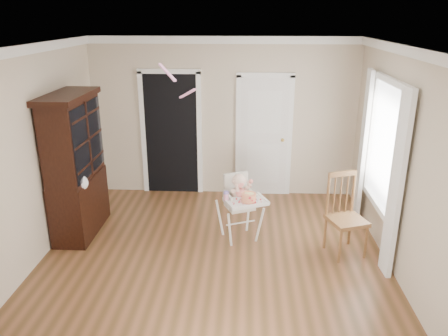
# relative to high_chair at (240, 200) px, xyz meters

# --- Properties ---
(floor) EXTENTS (5.00, 5.00, 0.00)m
(floor) POSITION_rel_high_chair_xyz_m (-0.33, -0.79, -0.59)
(floor) COLOR #55391D
(floor) RESTS_ON ground
(ceiling) EXTENTS (5.00, 5.00, 0.00)m
(ceiling) POSITION_rel_high_chair_xyz_m (-0.33, -0.79, 2.11)
(ceiling) COLOR white
(ceiling) RESTS_ON wall_back
(wall_back) EXTENTS (4.50, 0.00, 4.50)m
(wall_back) POSITION_rel_high_chair_xyz_m (-0.33, 1.71, 0.76)
(wall_back) COLOR #C2AE97
(wall_back) RESTS_ON floor
(wall_left) EXTENTS (0.00, 5.00, 5.00)m
(wall_left) POSITION_rel_high_chair_xyz_m (-2.58, -0.79, 0.76)
(wall_left) COLOR #C2AE97
(wall_left) RESTS_ON floor
(wall_right) EXTENTS (0.00, 5.00, 5.00)m
(wall_right) POSITION_rel_high_chair_xyz_m (1.92, -0.79, 0.76)
(wall_right) COLOR #C2AE97
(wall_right) RESTS_ON floor
(crown_molding) EXTENTS (4.50, 5.00, 0.12)m
(crown_molding) POSITION_rel_high_chair_xyz_m (-0.33, -0.79, 2.05)
(crown_molding) COLOR white
(crown_molding) RESTS_ON ceiling
(doorway) EXTENTS (1.06, 0.05, 2.22)m
(doorway) POSITION_rel_high_chair_xyz_m (-1.23, 1.69, 0.52)
(doorway) COLOR black
(doorway) RESTS_ON wall_back
(closet_door) EXTENTS (0.96, 0.09, 2.13)m
(closet_door) POSITION_rel_high_chair_xyz_m (0.37, 1.68, 0.43)
(closet_door) COLOR white
(closet_door) RESTS_ON wall_back
(window_right) EXTENTS (0.13, 1.84, 2.30)m
(window_right) POSITION_rel_high_chair_xyz_m (1.85, 0.01, 0.70)
(window_right) COLOR white
(window_right) RESTS_ON wall_right
(high_chair) EXTENTS (0.76, 0.83, 0.96)m
(high_chair) POSITION_rel_high_chair_xyz_m (0.00, 0.00, 0.00)
(high_chair) COLOR white
(high_chair) RESTS_ON floor
(baby) EXTENTS (0.32, 0.24, 0.44)m
(baby) POSITION_rel_high_chair_xyz_m (-0.01, 0.02, 0.15)
(baby) COLOR beige
(baby) RESTS_ON high_chair
(cake) EXTENTS (0.25, 0.25, 0.12)m
(cake) POSITION_rel_high_chair_xyz_m (0.12, -0.20, 0.13)
(cake) COLOR silver
(cake) RESTS_ON high_chair
(sippy_cup) EXTENTS (0.07, 0.07, 0.17)m
(sippy_cup) POSITION_rel_high_chair_xyz_m (-0.18, -0.20, 0.14)
(sippy_cup) COLOR pink
(sippy_cup) RESTS_ON high_chair
(china_cabinet) EXTENTS (0.54, 1.21, 2.04)m
(china_cabinet) POSITION_rel_high_chair_xyz_m (-2.31, 0.09, 0.43)
(china_cabinet) COLOR black
(china_cabinet) RESTS_ON floor
(dining_chair) EXTENTS (0.57, 0.57, 1.09)m
(dining_chair) POSITION_rel_high_chair_xyz_m (1.40, -0.30, -0.08)
(dining_chair) COLOR brown
(dining_chair) RESTS_ON floor
(streamer) EXTENTS (0.27, 0.44, 0.15)m
(streamer) POSITION_rel_high_chair_xyz_m (-0.81, -0.70, 1.84)
(streamer) COLOR pink
(streamer) RESTS_ON ceiling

